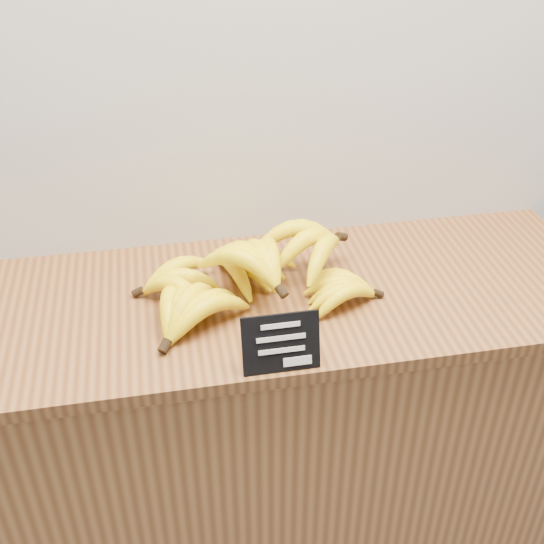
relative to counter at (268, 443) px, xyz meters
The scene contains 4 objects.
counter is the anchor object (origin of this frame).
counter_top 0.47m from the counter, ahead, with size 1.53×0.54×0.03m, color brown.
chalkboard_sign 0.59m from the counter, 94.41° to the right, with size 0.15×0.01×0.12m, color black.
banana_pile 0.54m from the counter, behind, with size 0.54×0.35×0.13m.
Camera 1 is at (-0.04, 1.55, 1.81)m, focal length 45.00 mm.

